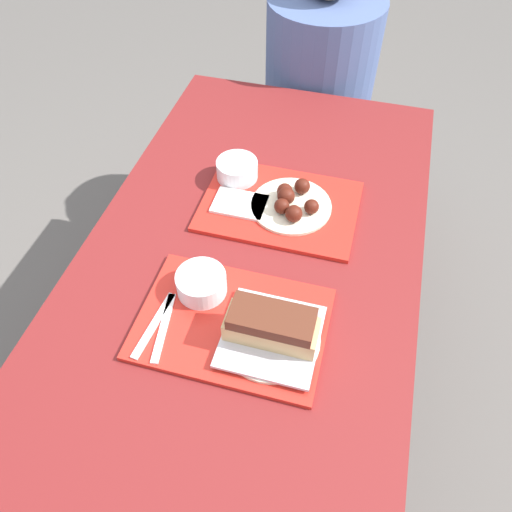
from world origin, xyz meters
name	(u,v)px	position (x,y,z in m)	size (l,w,h in m)	color
ground_plane	(251,394)	(0.00, 0.00, 0.00)	(12.00, 12.00, 0.00)	#605B56
picnic_table	(249,284)	(0.00, 0.00, 0.65)	(0.80, 1.49, 0.75)	maroon
picnic_bench_far	(312,147)	(0.00, 0.96, 0.36)	(0.76, 0.28, 0.43)	maroon
tray_near	(232,323)	(0.02, -0.19, 0.76)	(0.40, 0.28, 0.01)	red
tray_far	(280,206)	(0.03, 0.18, 0.76)	(0.40, 0.28, 0.01)	red
bowl_coleslaw_near	(201,282)	(-0.07, -0.13, 0.79)	(0.11, 0.11, 0.05)	silver
brisket_sandwich_plate	(271,330)	(0.11, -0.21, 0.80)	(0.20, 0.20, 0.09)	beige
plastic_fork_near	(154,325)	(-0.14, -0.24, 0.76)	(0.03, 0.17, 0.00)	white
plastic_knife_near	(164,327)	(-0.12, -0.24, 0.76)	(0.04, 0.17, 0.00)	white
bowl_coleslaw_far	(237,169)	(-0.10, 0.26, 0.79)	(0.11, 0.11, 0.05)	silver
wings_plate_far	(292,202)	(0.06, 0.18, 0.78)	(0.21, 0.21, 0.05)	beige
napkin_far	(240,204)	(-0.07, 0.16, 0.77)	(0.13, 0.09, 0.01)	white
person_seated_across	(319,67)	(0.00, 0.96, 0.72)	(0.40, 0.40, 0.70)	#4C6093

